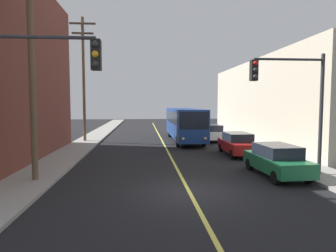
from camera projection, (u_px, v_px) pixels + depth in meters
The scene contains 13 objects.
ground_plane at pixel (189, 192), 12.44m from camera, with size 120.00×120.00×0.00m, color black.
sidewalk_left at pixel (70, 153), 21.75m from camera, with size 2.50×90.00×0.15m, color gray.
sidewalk_right at pixel (261, 150), 22.99m from camera, with size 2.50×90.00×0.15m, color gray.
lane_stripe_center at pixel (164, 144), 27.35m from camera, with size 0.16×60.00×0.01m, color #D8CC4C.
building_right_warehouse at pixel (309, 102), 29.29m from camera, with size 12.00×24.85×7.84m.
city_bus at pixel (184, 123), 29.58m from camera, with size 2.60×12.17×3.20m.
parked_car_green at pixel (276, 160), 15.04m from camera, with size 1.97×4.47×1.62m.
parked_car_red at pixel (237, 143), 21.26m from camera, with size 1.88×4.43×1.62m.
parked_car_white at pixel (212, 132), 29.43m from camera, with size 1.93×4.45×1.62m.
utility_pole_near at pixel (31, 61), 13.48m from camera, with size 2.40×0.28×9.97m.
utility_pole_mid at pixel (83, 74), 28.01m from camera, with size 2.40×0.28×11.65m.
traffic_signal_left_corner at pixel (36, 85), 9.66m from camera, with size 3.75×0.48×6.00m.
traffic_signal_right_corner at pixel (292, 91), 14.51m from camera, with size 3.75×0.48×6.00m.
Camera 1 is at (-1.93, -12.08, 3.69)m, focal length 31.62 mm.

